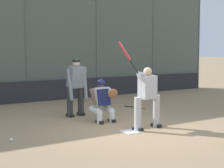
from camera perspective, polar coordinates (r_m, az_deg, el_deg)
name	(u,v)px	position (r m, az deg, el deg)	size (l,w,h in m)	color
ground_plane	(131,132)	(8.89, 2.94, -7.28)	(160.00, 160.00, 0.00)	#9E7F5B
home_plate_marker	(131,132)	(8.89, 2.94, -7.24)	(0.43, 0.43, 0.01)	white
backstop_fence	(26,36)	(14.15, -13.03, 7.12)	(18.66, 0.08, 4.68)	#515651
padding_wall	(28,92)	(14.13, -12.70, -1.18)	(18.21, 0.18, 0.77)	#28282D
batter_at_plate	(147,96)	(9.09, 5.34, -1.76)	(1.06, 0.60, 2.13)	#B7B7BC
catcher_behind_plate	(103,100)	(9.99, -1.44, -2.43)	(0.61, 0.71, 1.15)	silver
umpire_home	(76,86)	(10.85, -5.48, -0.29)	(0.67, 0.44, 1.66)	#333333
spare_bat_near_backstop	(138,107)	(12.44, 3.99, -3.55)	(0.34, 0.78, 0.07)	black
baseball_loose	(11,140)	(8.23, -15.10, -8.20)	(0.07, 0.07, 0.07)	white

